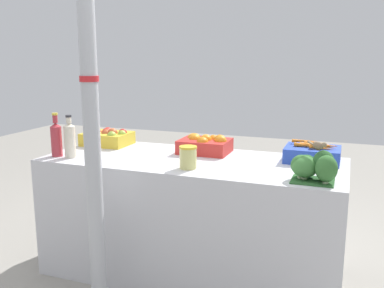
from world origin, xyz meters
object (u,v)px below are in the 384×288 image
(juice_bottle_cloudy, at_px, (70,139))
(juice_bottle_ruby, at_px, (56,138))
(broccoli_pile, at_px, (312,167))
(orange_crate, at_px, (205,144))
(pickle_jar, at_px, (188,157))
(apple_crate, at_px, (107,137))
(support_pole, at_px, (90,102))
(sparrow_bird, at_px, (319,145))
(carrot_crate, at_px, (313,153))

(juice_bottle_cloudy, bearing_deg, juice_bottle_ruby, 180.00)
(juice_bottle_ruby, bearing_deg, broccoli_pile, -0.10)
(orange_crate, height_order, pickle_jar, pickle_jar)
(apple_crate, xyz_separation_m, juice_bottle_ruby, (-0.11, -0.44, 0.06))
(juice_bottle_ruby, distance_m, juice_bottle_cloudy, 0.11)
(support_pole, height_order, orange_crate, support_pole)
(orange_crate, xyz_separation_m, juice_bottle_ruby, (-0.89, -0.44, 0.06))
(apple_crate, xyz_separation_m, pickle_jar, (0.81, -0.43, 0.01))
(apple_crate, relative_size, orange_crate, 1.00)
(apple_crate, bearing_deg, sparrow_bird, -15.70)
(pickle_jar, height_order, sparrow_bird, sparrow_bird)
(apple_crate, relative_size, juice_bottle_cloudy, 1.20)
(pickle_jar, bearing_deg, carrot_crate, 32.38)
(support_pole, height_order, juice_bottle_cloudy, support_pole)
(orange_crate, height_order, broccoli_pile, broccoli_pile)
(apple_crate, bearing_deg, pickle_jar, -27.75)
(sparrow_bird, bearing_deg, orange_crate, -168.12)
(support_pole, xyz_separation_m, juice_bottle_ruby, (-0.53, 0.37, -0.30))
(broccoli_pile, height_order, juice_bottle_cloudy, juice_bottle_cloudy)
(orange_crate, relative_size, sparrow_bird, 3.06)
(carrot_crate, height_order, sparrow_bird, sparrow_bird)
(broccoli_pile, height_order, sparrow_bird, sparrow_bird)
(juice_bottle_ruby, height_order, pickle_jar, juice_bottle_ruby)
(juice_bottle_cloudy, distance_m, sparrow_bird, 1.56)
(juice_bottle_ruby, height_order, juice_bottle_cloudy, juice_bottle_ruby)
(carrot_crate, xyz_separation_m, pickle_jar, (-0.68, -0.43, 0.01))
(carrot_crate, bearing_deg, support_pole, -143.06)
(carrot_crate, distance_m, juice_bottle_ruby, 1.66)
(broccoli_pile, distance_m, juice_bottle_cloudy, 1.53)
(apple_crate, relative_size, carrot_crate, 1.00)
(orange_crate, distance_m, juice_bottle_cloudy, 0.90)
(juice_bottle_ruby, distance_m, pickle_jar, 0.93)
(sparrow_bird, bearing_deg, support_pole, -120.46)
(carrot_crate, bearing_deg, pickle_jar, -147.62)
(pickle_jar, distance_m, sparrow_bird, 0.75)
(apple_crate, distance_m, orange_crate, 0.77)
(pickle_jar, bearing_deg, juice_bottle_cloudy, -179.37)
(sparrow_bird, bearing_deg, pickle_jar, -139.27)
(juice_bottle_ruby, relative_size, juice_bottle_cloudy, 1.03)
(broccoli_pile, relative_size, pickle_jar, 1.83)
(apple_crate, xyz_separation_m, juice_bottle_cloudy, (-0.01, -0.44, 0.06))
(juice_bottle_ruby, relative_size, pickle_jar, 2.16)
(juice_bottle_ruby, distance_m, sparrow_bird, 1.67)
(juice_bottle_cloudy, xyz_separation_m, pickle_jar, (0.82, 0.01, -0.05))
(support_pole, distance_m, juice_bottle_ruby, 0.71)
(support_pole, bearing_deg, juice_bottle_ruby, 144.62)
(support_pole, relative_size, apple_crate, 7.22)
(support_pole, distance_m, juice_bottle_cloudy, 0.64)
(orange_crate, xyz_separation_m, juice_bottle_cloudy, (-0.78, -0.44, 0.06))
(apple_crate, relative_size, juice_bottle_ruby, 1.16)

